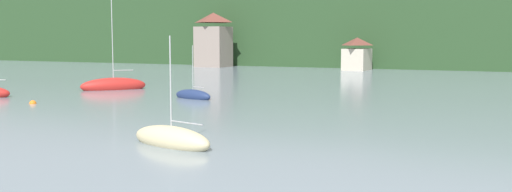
# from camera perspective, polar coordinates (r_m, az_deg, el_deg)

# --- Properties ---
(shore_building_west) EXTENTS (5.83, 5.49, 10.09)m
(shore_building_west) POSITION_cam_1_polar(r_m,az_deg,el_deg) (105.52, -4.36, 5.65)
(shore_building_west) COLOR gray
(shore_building_west) RESTS_ON ground_plane
(shore_building_westcentral) EXTENTS (3.90, 6.12, 5.44)m
(shore_building_westcentral) POSITION_cam_1_polar(r_m,az_deg,el_deg) (95.12, 10.25, 4.20)
(shore_building_westcentral) COLOR #BCB29E
(shore_building_westcentral) RESTS_ON ground_plane
(sailboat_far_3) EXTENTS (4.32, 2.13, 4.91)m
(sailboat_far_3) POSITION_cam_1_polar(r_m,az_deg,el_deg) (48.86, -6.44, 0.03)
(sailboat_far_3) COLOR navy
(sailboat_far_3) RESTS_ON ground_plane
(sailboat_mid_4) EXTENTS (5.26, 2.65, 5.66)m
(sailboat_mid_4) POSITION_cam_1_polar(r_m,az_deg,el_deg) (27.45, -8.61, -4.39)
(sailboat_mid_4) COLOR #CCBC8E
(sailboat_mid_4) RESTS_ON ground_plane
(sailboat_far_7) EXTENTS (5.51, 6.35, 10.57)m
(sailboat_far_7) POSITION_cam_1_polar(r_m,az_deg,el_deg) (59.20, -14.31, 1.03)
(sailboat_far_7) COLOR red
(sailboat_far_7) RESTS_ON ground_plane
(mooring_buoy_near) EXTENTS (0.56, 0.56, 0.56)m
(mooring_buoy_near) POSITION_cam_1_polar(r_m,az_deg,el_deg) (48.17, -21.78, -0.73)
(mooring_buoy_near) COLOR orange
(mooring_buoy_near) RESTS_ON ground_plane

